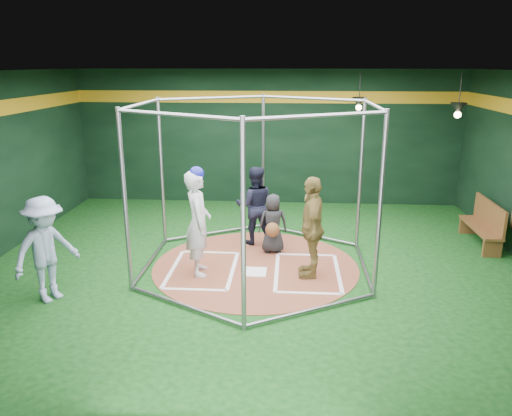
# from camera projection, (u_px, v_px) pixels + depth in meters

# --- Properties ---
(room_shell) EXTENTS (10.10, 9.10, 3.53)m
(room_shell) POSITION_uv_depth(u_px,v_px,m) (256.00, 174.00, 8.79)
(room_shell) COLOR #0C340D
(room_shell) RESTS_ON ground
(clay_disc) EXTENTS (3.80, 3.80, 0.01)m
(clay_disc) POSITION_uv_depth(u_px,v_px,m) (256.00, 266.00, 9.27)
(clay_disc) COLOR brown
(clay_disc) RESTS_ON ground
(home_plate) EXTENTS (0.43, 0.43, 0.01)m
(home_plate) POSITION_uv_depth(u_px,v_px,m) (254.00, 272.00, 8.98)
(home_plate) COLOR white
(home_plate) RESTS_ON clay_disc
(batter_box_left) EXTENTS (1.17, 1.77, 0.01)m
(batter_box_left) POSITION_uv_depth(u_px,v_px,m) (203.00, 269.00, 9.09)
(batter_box_left) COLOR white
(batter_box_left) RESTS_ON clay_disc
(batter_box_right) EXTENTS (1.17, 1.77, 0.01)m
(batter_box_right) POSITION_uv_depth(u_px,v_px,m) (307.00, 272.00, 8.96)
(batter_box_right) COLOR white
(batter_box_right) RESTS_ON clay_disc
(batting_cage) EXTENTS (4.05, 4.67, 3.00)m
(batting_cage) POSITION_uv_depth(u_px,v_px,m) (256.00, 188.00, 8.85)
(batting_cage) COLOR gray
(batting_cage) RESTS_ON ground
(pendant_lamp_near) EXTENTS (0.34, 0.34, 0.90)m
(pendant_lamp_near) POSITION_uv_depth(u_px,v_px,m) (359.00, 102.00, 11.81)
(pendant_lamp_near) COLOR black
(pendant_lamp_near) RESTS_ON room_shell
(pendant_lamp_far) EXTENTS (0.34, 0.34, 0.90)m
(pendant_lamp_far) POSITION_uv_depth(u_px,v_px,m) (458.00, 109.00, 10.15)
(pendant_lamp_far) COLOR black
(pendant_lamp_far) RESTS_ON room_shell
(batter_figure) EXTENTS (0.58, 0.76, 1.94)m
(batter_figure) POSITION_uv_depth(u_px,v_px,m) (198.00, 222.00, 8.69)
(batter_figure) COLOR silver
(batter_figure) RESTS_ON clay_disc
(visitor_leopard) EXTENTS (0.44, 1.05, 1.79)m
(visitor_leopard) POSITION_uv_depth(u_px,v_px,m) (312.00, 227.00, 8.62)
(visitor_leopard) COLOR #AA9149
(visitor_leopard) RESTS_ON clay_disc
(catcher_figure) EXTENTS (0.64, 0.63, 1.18)m
(catcher_figure) POSITION_uv_depth(u_px,v_px,m) (273.00, 224.00, 9.80)
(catcher_figure) COLOR black
(catcher_figure) RESTS_ON clay_disc
(umpire) EXTENTS (0.86, 0.72, 1.62)m
(umpire) POSITION_uv_depth(u_px,v_px,m) (255.00, 205.00, 10.24)
(umpire) COLOR black
(umpire) RESTS_ON clay_disc
(bystander_blue) EXTENTS (1.11, 1.26, 1.69)m
(bystander_blue) POSITION_uv_depth(u_px,v_px,m) (46.00, 250.00, 7.74)
(bystander_blue) COLOR #8E9DBC
(bystander_blue) RESTS_ON ground
(dugout_bench) EXTENTS (0.37, 1.59, 0.93)m
(dugout_bench) POSITION_uv_depth(u_px,v_px,m) (485.00, 223.00, 10.26)
(dugout_bench) COLOR brown
(dugout_bench) RESTS_ON ground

